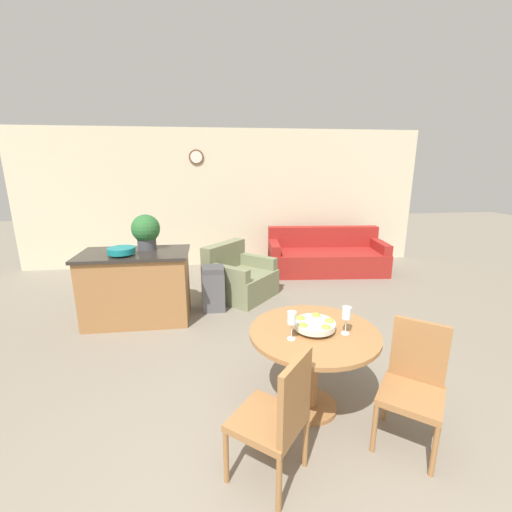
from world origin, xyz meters
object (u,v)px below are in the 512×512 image
dining_table (313,349)px  teal_bowl (121,251)px  wine_glass_left (292,319)px  trash_bin (214,288)px  fruit_bowl (315,324)px  kitchen_island (137,287)px  armchair (239,279)px  couch (326,257)px  wine_glass_right (347,314)px  dining_chair_near_right (414,380)px  dining_chair_near_left (278,415)px  potted_plant (146,231)px

dining_table → teal_bowl: bearing=135.9°
wine_glass_left → trash_bin: (-0.58, 2.31, -0.58)m
fruit_bowl → kitchen_island: size_ratio=0.24×
wine_glass_left → trash_bin: bearing=104.1°
kitchen_island → armchair: size_ratio=1.10×
couch → fruit_bowl: bearing=-104.9°
wine_glass_right → armchair: bearing=102.8°
couch → wine_glass_right: bearing=-101.5°
dining_chair_near_right → wine_glass_left: (-0.85, 0.30, 0.39)m
dining_chair_near_left → armchair: size_ratio=0.74×
dining_table → couch: bearing=69.8°
teal_bowl → potted_plant: size_ratio=0.72×
teal_bowl → fruit_bowl: bearing=-44.0°
wine_glass_left → armchair: wine_glass_left is taller
wine_glass_right → kitchen_island: wine_glass_right is taller
trash_bin → armchair: 0.62m
trash_bin → couch: 2.69m
potted_plant → dining_table: bearing=-52.5°
wine_glass_left → wine_glass_right: bearing=3.9°
dining_chair_near_left → dining_chair_near_right: bearing=-39.2°
wine_glass_left → kitchen_island: (-1.57, 2.09, -0.42)m
dining_chair_near_left → teal_bowl: teal_bowl is taller
dining_table → potted_plant: size_ratio=2.28×
teal_bowl → dining_chair_near_right: bearing=-41.7°
potted_plant → couch: (3.03, 1.63, -0.90)m
dining_chair_near_left → wine_glass_left: 0.69m
dining_chair_near_right → couch: dining_chair_near_right is taller
dining_chair_near_left → trash_bin: (-0.38, 2.83, -0.18)m
wine_glass_right → couch: wine_glass_right is taller
dining_chair_near_right → kitchen_island: (-2.42, 2.39, -0.03)m
dining_table → trash_bin: 2.35m
dining_chair_near_left → trash_bin: 2.86m
dining_chair_near_left → dining_chair_near_right: size_ratio=1.00×
couch → armchair: size_ratio=1.83×
dining_table → armchair: armchair is taller
dining_table → fruit_bowl: (0.00, 0.00, 0.22)m
dining_table → fruit_bowl: bearing=49.5°
dining_chair_near_left → teal_bowl: 2.93m
wine_glass_right → trash_bin: 2.56m
fruit_bowl → trash_bin: fruit_bowl is taller
wine_glass_left → kitchen_island: size_ratio=0.17×
armchair → dining_chair_near_right: bearing=-120.6°
dining_table → kitchen_island: kitchen_island is taller
kitchen_island → armchair: (1.39, 0.70, -0.19)m
potted_plant → couch: size_ratio=0.20×
dining_chair_near_left → fruit_bowl: 0.81m
potted_plant → trash_bin: bearing=3.4°
wine_glass_left → dining_chair_near_left: bearing=-111.0°
trash_bin → armchair: bearing=50.3°
fruit_bowl → trash_bin: (-0.80, 2.19, -0.47)m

